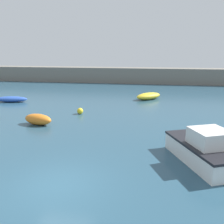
{
  "coord_description": "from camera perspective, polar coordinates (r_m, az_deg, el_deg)",
  "views": [
    {
      "loc": [
        3.81,
        -8.88,
        5.5
      ],
      "look_at": [
        0.48,
        10.75,
        0.52
      ],
      "focal_mm": 40.0,
      "sensor_mm": 36.0,
      "label": 1
    }
  ],
  "objects": [
    {
      "name": "motorboat_with_cabin",
      "position": [
        13.41,
        20.55,
        -8.04
      ],
      "size": [
        3.78,
        5.0,
        1.79
      ],
      "rotation": [
        0.0,
        0.0,
        1.98
      ],
      "color": "white",
      "rests_on": "ground_plane"
    },
    {
      "name": "mooring_buoy_yellow",
      "position": [
        22.13,
        -7.31,
        0.23
      ],
      "size": [
        0.53,
        0.53,
        0.53
      ],
      "primitive_type": "sphere",
      "color": "yellow",
      "rests_on": "ground_plane"
    },
    {
      "name": "dinghy_near_pier",
      "position": [
        19.62,
        -16.55,
        -1.61
      ],
      "size": [
        2.46,
        1.49,
        0.82
      ],
      "rotation": [
        0.0,
        0.0,
        2.91
      ],
      "color": "orange",
      "rests_on": "ground_plane"
    },
    {
      "name": "ground_plane",
      "position": [
        11.17,
        -12.25,
        -16.41
      ],
      "size": [
        120.0,
        120.0,
        0.2
      ],
      "primitive_type": "cube",
      "color": "#284C60"
    },
    {
      "name": "harbor_breakwater",
      "position": [
        43.22,
        4.57,
        8.37
      ],
      "size": [
        65.68,
        3.21,
        2.55
      ],
      "primitive_type": "cube",
      "color": "slate",
      "rests_on": "ground_plane"
    },
    {
      "name": "open_tender_yellow",
      "position": [
        28.82,
        8.35,
        3.65
      ],
      "size": [
        3.37,
        3.42,
        0.76
      ],
      "rotation": [
        0.0,
        0.0,
        0.8
      ],
      "color": "yellow",
      "rests_on": "ground_plane"
    },
    {
      "name": "rowboat_blue_near",
      "position": [
        29.2,
        -22.01,
        2.75
      ],
      "size": [
        3.57,
        1.69,
        0.61
      ],
      "rotation": [
        0.0,
        0.0,
        0.17
      ],
      "color": "#2D56B7",
      "rests_on": "ground_plane"
    }
  ]
}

